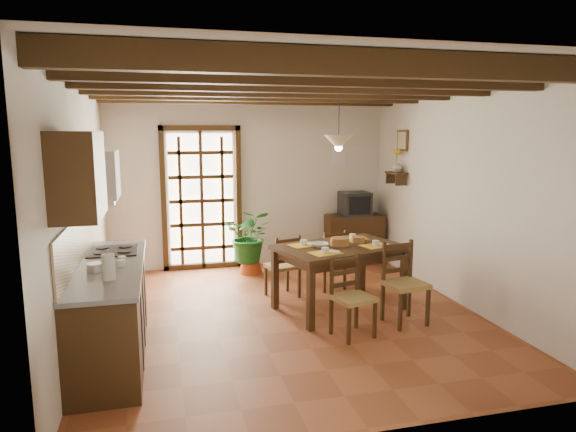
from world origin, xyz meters
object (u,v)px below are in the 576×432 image
object	(u,v)px
dining_table	(340,254)
chair_far_right	(329,270)
chair_near_right	(404,298)
chair_far_left	(283,277)
sideboard	(354,239)
kitchen_counter	(111,308)
potted_plant	(250,237)
pendant_lamp	(339,141)
crt_tv	(355,204)
chair_near_left	(352,312)

from	to	relation	value
dining_table	chair_far_right	size ratio (longest dim) A/B	2.01
chair_near_right	chair_far_left	xyz separation A→B (m)	(-1.14, 1.27, -0.03)
dining_table	chair_far_right	xyz separation A→B (m)	(0.15, 0.84, -0.44)
chair_far_right	sideboard	bearing A→B (deg)	-138.92
kitchen_counter	chair_near_right	size ratio (longest dim) A/B	2.39
potted_plant	pendant_lamp	size ratio (longest dim) A/B	2.56
kitchen_counter	crt_tv	distance (m)	4.65
kitchen_counter	dining_table	size ratio (longest dim) A/B	1.33
chair_near_right	chair_far_left	world-z (taller)	chair_near_right
potted_plant	chair_near_right	bearing A→B (deg)	-61.55
chair_near_right	sideboard	bearing A→B (deg)	71.68
chair_near_right	sideboard	xyz separation A→B (m)	(0.47, 2.78, 0.11)
chair_near_left	sideboard	world-z (taller)	chair_near_left
chair_near_right	pendant_lamp	distance (m)	2.01
chair_near_right	crt_tv	distance (m)	2.89
dining_table	potted_plant	xyz separation A→B (m)	(-0.79, 1.87, -0.14)
chair_far_left	crt_tv	distance (m)	2.31
kitchen_counter	sideboard	world-z (taller)	kitchen_counter
kitchen_counter	dining_table	bearing A→B (deg)	14.54
chair_far_left	crt_tv	world-z (taller)	crt_tv
kitchen_counter	chair_far_left	xyz separation A→B (m)	(2.06, 1.32, -0.21)
potted_plant	pendant_lamp	xyz separation A→B (m)	(0.79, -1.77, 1.51)
chair_near_left	chair_far_left	xyz separation A→B (m)	(-0.42, 1.47, -0.01)
chair_far_right	pendant_lamp	distance (m)	1.96
chair_near_left	chair_far_right	xyz separation A→B (m)	(0.30, 1.67, -0.01)
dining_table	crt_tv	size ratio (longest dim) A/B	3.60
chair_far_left	chair_far_right	world-z (taller)	chair_far_left
chair_near_left	chair_near_right	size ratio (longest dim) A/B	0.92
dining_table	chair_far_left	xyz separation A→B (m)	(-0.57, 0.63, -0.44)
crt_tv	pendant_lamp	bearing A→B (deg)	-118.47
chair_near_right	kitchen_counter	bearing A→B (deg)	172.10
chair_far_right	chair_near_right	bearing A→B (deg)	91.06
dining_table	chair_near_right	distance (m)	0.94
chair_near_right	potted_plant	world-z (taller)	potted_plant
crt_tv	potted_plant	xyz separation A→B (m)	(-1.82, -0.27, -0.42)
crt_tv	sideboard	bearing A→B (deg)	88.44
dining_table	pendant_lamp	size ratio (longest dim) A/B	2.01
chair_near_left	kitchen_counter	bearing A→B (deg)	160.70
dining_table	sideboard	bearing A→B (deg)	48.43
chair_far_right	dining_table	bearing A→B (deg)	65.00
dining_table	sideboard	distance (m)	2.40
chair_near_right	crt_tv	world-z (taller)	crt_tv
dining_table	chair_near_left	xyz separation A→B (m)	(-0.15, -0.84, -0.43)
chair_near_right	crt_tv	xyz separation A→B (m)	(0.47, 2.77, 0.70)
chair_far_right	kitchen_counter	bearing A→B (deg)	13.82
chair_near_left	sideboard	distance (m)	3.21
kitchen_counter	crt_tv	bearing A→B (deg)	37.57
sideboard	crt_tv	size ratio (longest dim) A/B	2.01
kitchen_counter	sideboard	xyz separation A→B (m)	(3.66, 2.83, -0.07)
kitchen_counter	dining_table	xyz separation A→B (m)	(2.63, 0.68, 0.23)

